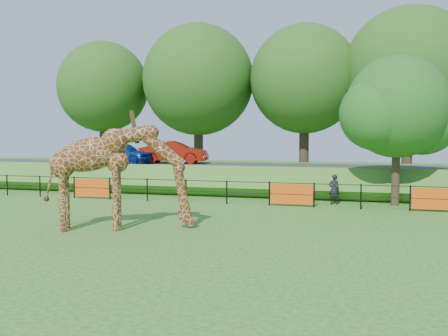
# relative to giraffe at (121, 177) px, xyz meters

# --- Properties ---
(ground) EXTENTS (90.00, 90.00, 0.00)m
(ground) POSITION_rel_giraffe_xyz_m (1.89, -1.18, -1.80)
(ground) COLOR #2B5F17
(ground) RESTS_ON ground
(giraffe) EXTENTS (5.02, 2.66, 3.59)m
(giraffe) POSITION_rel_giraffe_xyz_m (0.00, 0.00, 0.00)
(giraffe) COLOR #5A2C12
(giraffe) RESTS_ON ground
(perimeter_fence) EXTENTS (28.07, 0.10, 1.10)m
(perimeter_fence) POSITION_rel_giraffe_xyz_m (1.89, 6.82, -1.25)
(perimeter_fence) COLOR black
(perimeter_fence) RESTS_ON ground
(embankment) EXTENTS (40.00, 9.00, 1.30)m
(embankment) POSITION_rel_giraffe_xyz_m (1.89, 14.32, -1.15)
(embankment) COLOR #2B5F17
(embankment) RESTS_ON ground
(road) EXTENTS (40.00, 5.00, 0.12)m
(road) POSITION_rel_giraffe_xyz_m (1.89, 12.82, -0.44)
(road) COLOR #2E2E31
(road) RESTS_ON embankment
(car_blue) EXTENTS (4.06, 2.13, 1.32)m
(car_blue) POSITION_rel_giraffe_xyz_m (-6.21, 12.38, 0.28)
(car_blue) COLOR #153EAC
(car_blue) RESTS_ON road
(car_red) EXTENTS (4.31, 1.97, 1.37)m
(car_red) POSITION_rel_giraffe_xyz_m (-3.29, 13.52, 0.31)
(car_red) COLOR #A1190B
(car_red) RESTS_ON road
(visitor) EXTENTS (0.57, 0.45, 1.39)m
(visitor) POSITION_rel_giraffe_xyz_m (6.69, 8.03, -1.10)
(visitor) COLOR black
(visitor) RESTS_ON ground
(tree_east) EXTENTS (5.40, 4.71, 6.76)m
(tree_east) POSITION_rel_giraffe_xyz_m (9.49, 8.45, 2.49)
(tree_east) COLOR #312316
(tree_east) RESTS_ON ground
(bg_tree_line) EXTENTS (37.30, 8.80, 11.82)m
(bg_tree_line) POSITION_rel_giraffe_xyz_m (3.78, 20.82, 5.40)
(bg_tree_line) COLOR #312316
(bg_tree_line) RESTS_ON ground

